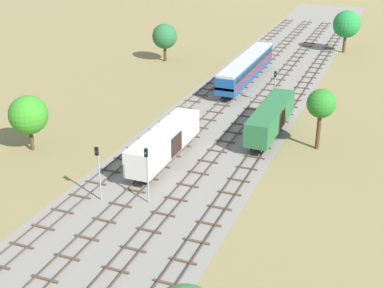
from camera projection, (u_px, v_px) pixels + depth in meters
name	position (u px, v px, depth m)	size (l,w,h in m)	color
ground_plane	(238.00, 107.00, 77.09)	(480.00, 480.00, 0.00)	olive
ballast_bed	(238.00, 107.00, 77.09)	(17.44, 176.00, 0.01)	gray
track_far_left	(197.00, 98.00, 80.16)	(2.40, 126.00, 0.29)	#47382D
track_left	(226.00, 101.00, 78.64)	(2.40, 126.00, 0.29)	#47382D
track_centre_left	(256.00, 105.00, 77.13)	(2.40, 126.00, 0.29)	#47382D
track_centre	(287.00, 109.00, 75.61)	(2.40, 126.00, 0.29)	#47382D
freight_boxcar_left_nearest	(165.00, 142.00, 59.71)	(2.87, 14.00, 3.60)	beige
freight_boxcar_centre_near	(271.00, 117.00, 66.51)	(2.87, 14.00, 3.60)	#286638
passenger_coach_left_mid	(246.00, 67.00, 86.28)	(2.96, 22.00, 3.80)	#194C8C
signal_post_nearest	(275.00, 83.00, 76.33)	(0.28, 0.47, 5.09)	gray
signal_post_near	(98.00, 166.00, 51.42)	(0.28, 0.47, 5.78)	gray
signal_post_mid	(147.00, 168.00, 50.97)	(0.28, 0.47, 5.84)	gray
lineside_tree_0	(321.00, 104.00, 61.78)	(3.32, 3.32, 7.25)	#4C331E
lineside_tree_1	(165.00, 36.00, 97.33)	(4.45, 4.45, 6.75)	#4C331E
lineside_tree_3	(347.00, 24.00, 102.66)	(5.08, 5.08, 7.95)	#4C331E
lineside_tree_4	(28.00, 115.00, 61.92)	(4.49, 4.49, 6.59)	#4C331E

